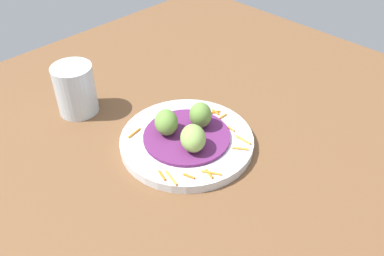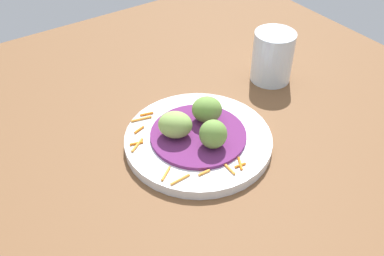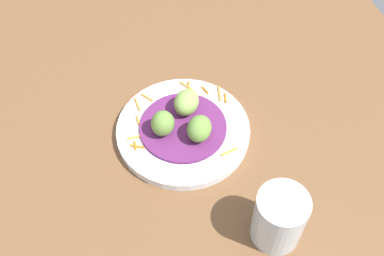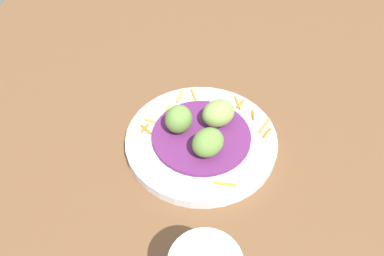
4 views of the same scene
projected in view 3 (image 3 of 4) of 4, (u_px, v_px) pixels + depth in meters
table_surface at (165, 130)px, 86.32cm from camera, size 110.00×110.00×2.00cm
main_plate at (183, 131)px, 83.95cm from camera, size 23.76×23.76×1.66cm
cabbage_bed at (183, 127)px, 83.05cm from camera, size 15.44×15.44×0.61cm
carrot_garnish at (176, 111)px, 85.31cm from camera, size 20.01×18.55×0.40cm
guac_scoop_left at (163, 123)px, 80.15cm from camera, size 5.72×5.80×4.73cm
guac_scoop_center at (199, 129)px, 79.63cm from camera, size 6.19×6.40×4.46cm
guac_scoop_right at (186, 102)px, 83.26cm from camera, size 6.71×6.86×4.33cm
water_glass at (279, 218)px, 69.09cm from camera, size 7.75×7.75×9.89cm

